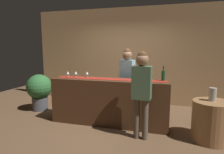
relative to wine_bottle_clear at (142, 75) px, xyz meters
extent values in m
plane|color=brown|center=(-0.70, -0.01, -1.12)|extent=(10.00, 10.00, 0.00)
cube|color=tan|center=(-0.70, 1.89, 0.33)|extent=(6.00, 0.12, 2.90)
cube|color=#472B19|center=(-0.70, -0.01, -0.62)|extent=(2.58, 0.60, 1.01)
cube|color=maroon|center=(-0.70, -0.01, -0.11)|extent=(2.45, 0.28, 0.01)
cylinder|color=#B2C6C1|center=(0.00, 0.00, -0.01)|extent=(0.07, 0.07, 0.21)
cylinder|color=#B2C6C1|center=(0.00, 0.00, 0.13)|extent=(0.03, 0.03, 0.08)
cylinder|color=black|center=(0.00, 0.00, 0.18)|extent=(0.03, 0.03, 0.02)
cylinder|color=#194723|center=(0.43, 0.07, -0.01)|extent=(0.07, 0.07, 0.21)
cylinder|color=#194723|center=(0.43, 0.07, 0.13)|extent=(0.03, 0.03, 0.08)
cylinder|color=black|center=(0.43, 0.07, 0.18)|extent=(0.03, 0.03, 0.02)
cylinder|color=silver|center=(-1.28, 0.07, -0.11)|extent=(0.06, 0.06, 0.00)
cylinder|color=silver|center=(-1.28, 0.07, -0.07)|extent=(0.01, 0.01, 0.08)
cone|color=silver|center=(-1.28, 0.07, 0.00)|extent=(0.07, 0.07, 0.06)
cylinder|color=silver|center=(-1.71, -0.03, -0.11)|extent=(0.06, 0.06, 0.00)
cylinder|color=silver|center=(-1.71, -0.03, -0.07)|extent=(0.01, 0.01, 0.08)
cone|color=silver|center=(-1.71, -0.03, 0.00)|extent=(0.07, 0.07, 0.06)
cylinder|color=silver|center=(-1.54, 0.02, -0.11)|extent=(0.06, 0.06, 0.00)
cylinder|color=silver|center=(-1.54, 0.02, -0.07)|extent=(0.01, 0.01, 0.08)
cone|color=silver|center=(-1.54, 0.02, 0.00)|extent=(0.07, 0.07, 0.06)
cylinder|color=#26262B|center=(-0.36, 0.55, -0.73)|extent=(0.11, 0.11, 0.78)
cylinder|color=#26262B|center=(-0.51, 0.59, -0.73)|extent=(0.11, 0.11, 0.78)
cube|color=#99D1E0|center=(-0.44, 0.57, -0.03)|extent=(0.38, 0.27, 0.62)
sphere|color=#9E7051|center=(-0.44, 0.57, 0.40)|extent=(0.24, 0.24, 0.24)
sphere|color=brown|center=(-0.44, 0.57, 0.46)|extent=(0.18, 0.18, 0.18)
cylinder|color=brown|center=(-0.01, -0.58, -0.74)|extent=(0.11, 0.11, 0.76)
cylinder|color=brown|center=(0.15, -0.59, -0.74)|extent=(0.11, 0.11, 0.76)
cube|color=#4C6B4C|center=(0.07, -0.58, -0.06)|extent=(0.35, 0.23, 0.60)
sphere|color=#9E7051|center=(0.07, -0.58, 0.36)|extent=(0.23, 0.23, 0.23)
sphere|color=brown|center=(0.07, -0.58, 0.42)|extent=(0.18, 0.18, 0.18)
cylinder|color=#996B42|center=(1.31, -0.30, -0.75)|extent=(0.68, 0.68, 0.74)
cylinder|color=#A8A399|center=(1.31, -0.27, -0.26)|extent=(0.13, 0.13, 0.24)
cylinder|color=#4C4C51|center=(-2.82, 0.37, -0.94)|extent=(0.41, 0.41, 0.36)
sphere|color=#2D6633|center=(-2.82, 0.37, -0.47)|extent=(0.67, 0.67, 0.67)
camera|label=1|loc=(0.51, -4.02, 0.55)|focal=30.96mm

